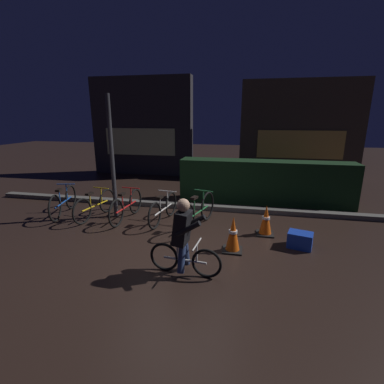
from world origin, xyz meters
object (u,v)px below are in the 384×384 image
at_px(parked_bike_right_mid, 198,212).
at_px(traffic_cone_near, 233,235).
at_px(parked_bike_center_left, 126,206).
at_px(blue_crate, 300,240).
at_px(traffic_cone_far, 266,220).
at_px(parked_bike_leftmost, 63,202).
at_px(cyclist, 184,237).
at_px(parked_bike_left_mid, 95,205).
at_px(parked_bike_center_right, 163,209).
at_px(street_post, 112,158).

xyz_separation_m(parked_bike_right_mid, traffic_cone_near, (0.84, -0.99, -0.04)).
xyz_separation_m(parked_bike_center_left, blue_crate, (3.86, -0.74, -0.19)).
bearing_deg(traffic_cone_far, parked_bike_leftmost, 176.97).
height_order(parked_bike_center_left, traffic_cone_far, parked_bike_center_left).
height_order(parked_bike_center_left, blue_crate, parked_bike_center_left).
relative_size(parked_bike_right_mid, traffic_cone_near, 2.52).
relative_size(parked_bike_right_mid, cyclist, 1.36).
xyz_separation_m(parked_bike_leftmost, parked_bike_left_mid, (0.91, -0.05, -0.02)).
relative_size(parked_bike_center_right, traffic_cone_far, 2.33).
height_order(street_post, traffic_cone_near, street_post).
bearing_deg(parked_bike_right_mid, traffic_cone_near, -124.30).
height_order(traffic_cone_far, blue_crate, traffic_cone_far).
bearing_deg(blue_crate, street_post, 167.98).
height_order(parked_bike_left_mid, blue_crate, parked_bike_left_mid).
height_order(parked_bike_leftmost, parked_bike_left_mid, parked_bike_leftmost).
xyz_separation_m(traffic_cone_far, cyclist, (-1.34, -1.82, 0.31)).
bearing_deg(traffic_cone_near, parked_bike_left_mid, 162.03).
relative_size(parked_bike_center_left, parked_bike_right_mid, 0.95).
height_order(parked_bike_leftmost, parked_bike_center_left, parked_bike_leftmost).
bearing_deg(traffic_cone_far, street_post, 173.55).
relative_size(parked_bike_center_left, traffic_cone_far, 2.45).
height_order(parked_bike_right_mid, cyclist, cyclist).
distance_m(parked_bike_right_mid, blue_crate, 2.18).
bearing_deg(street_post, parked_bike_center_left, -23.66).
relative_size(street_post, traffic_cone_far, 4.49).
xyz_separation_m(parked_bike_center_left, cyclist, (1.90, -2.06, 0.29)).
bearing_deg(parked_bike_center_left, traffic_cone_near, -109.86).
bearing_deg(traffic_cone_near, parked_bike_center_right, 145.42).
xyz_separation_m(parked_bike_leftmost, traffic_cone_far, (4.96, -0.26, -0.02)).
height_order(parked_bike_leftmost, cyclist, cyclist).
distance_m(parked_bike_center_left, parked_bike_center_right, 0.92).
distance_m(traffic_cone_near, blue_crate, 1.32).
relative_size(street_post, blue_crate, 6.65).
distance_m(parked_bike_center_left, cyclist, 2.82).
distance_m(parked_bike_center_left, traffic_cone_far, 3.25).
height_order(traffic_cone_near, cyclist, cyclist).
relative_size(parked_bike_left_mid, cyclist, 1.22).
relative_size(parked_bike_leftmost, cyclist, 1.27).
bearing_deg(parked_bike_center_right, cyclist, -147.14).
xyz_separation_m(parked_bike_left_mid, traffic_cone_near, (3.42, -1.11, 0.00)).
relative_size(parked_bike_left_mid, parked_bike_center_left, 0.95).
bearing_deg(parked_bike_center_right, parked_bike_leftmost, 98.00).
relative_size(parked_bike_leftmost, parked_bike_center_left, 0.99).
height_order(parked_bike_center_left, cyclist, cyclist).
bearing_deg(blue_crate, parked_bike_right_mid, 164.14).
height_order(parked_bike_right_mid, traffic_cone_near, parked_bike_right_mid).
relative_size(parked_bike_leftmost, traffic_cone_near, 2.36).
bearing_deg(parked_bike_center_left, traffic_cone_far, -90.67).
xyz_separation_m(parked_bike_left_mid, parked_bike_center_left, (0.80, 0.03, 0.01)).
bearing_deg(parked_bike_left_mid, street_post, -57.20).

